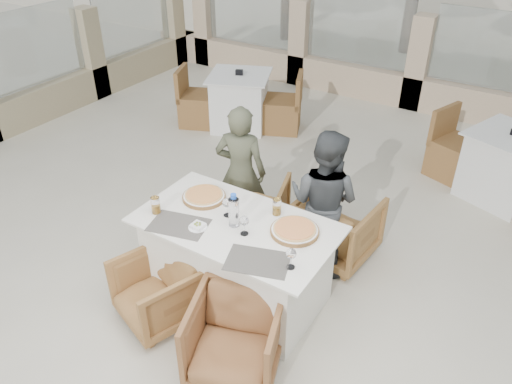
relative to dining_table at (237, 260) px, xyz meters
The scene contains 23 objects.
ground 0.39m from the dining_table, 102.61° to the left, with size 80.00×80.00×0.00m, color beige.
perimeter_wall_far 4.89m from the dining_table, 90.20° to the left, with size 10.00×0.34×1.60m, color #C8AD8D, non-canonical shape.
perimeter_wall_left 4.80m from the dining_table, 160.76° to the left, with size 0.34×7.00×1.60m, color tan, non-canonical shape.
dining_table is the anchor object (origin of this frame).
placemat_near_left 0.59m from the dining_table, 144.41° to the right, with size 0.45×0.30×0.00m, color #5B554E.
placemat_near_right 0.63m from the dining_table, 37.23° to the right, with size 0.45×0.30×0.00m, color #555049.
pizza_left 0.61m from the dining_table, 160.76° to the left, with size 0.37×0.37×0.05m, color #CF531C.
pizza_right 0.63m from the dining_table, 17.10° to the left, with size 0.38×0.38×0.05m, color #DC4B1E.
water_bottle 0.53m from the dining_table, 81.45° to the right, with size 0.08×0.08×0.29m, color #C2E2FF.
wine_glass_centre 0.49m from the dining_table, 156.33° to the left, with size 0.08×0.08×0.18m, color white, non-canonical shape.
wine_glass_near 0.50m from the dining_table, 30.49° to the right, with size 0.08×0.08×0.18m, color white, non-canonical shape.
wine_glass_corner 0.82m from the dining_table, 20.15° to the right, with size 0.08×0.08×0.18m, color silver, non-canonical shape.
beer_glass_left 0.81m from the dining_table, 160.36° to the right, with size 0.07×0.07×0.15m, color orange.
beer_glass_right 0.58m from the dining_table, 53.32° to the left, with size 0.07×0.07×0.14m, color orange.
olive_dish 0.51m from the dining_table, 136.10° to the right, with size 0.11×0.11×0.04m, color white, non-canonical shape.
armchair_far_left 0.98m from the dining_table, 113.57° to the left, with size 0.61×0.63×0.57m, color olive.
armchair_far_right 1.08m from the dining_table, 63.71° to the left, with size 0.67×0.69×0.62m, color olive.
armchair_near_left 0.68m from the dining_table, 125.94° to the right, with size 0.60×0.61×0.56m, color olive.
armchair_near_right 0.75m from the dining_table, 56.89° to the right, with size 0.64×0.66×0.60m, color brown.
diner_left 0.99m from the dining_table, 121.42° to the left, with size 0.50×0.33×1.36m, color #4C4F3A.
diner_right 0.92m from the dining_table, 63.02° to the left, with size 0.66×0.51×1.36m, color #3D4143.
bg_table_a 3.42m from the dining_table, 123.47° to the left, with size 1.64×0.82×0.77m, color white, non-canonical shape.
bg_table_b 3.29m from the dining_table, 60.56° to the left, with size 1.64×0.82×0.77m, color silver, non-canonical shape.
Camera 1 is at (1.85, -2.68, 3.11)m, focal length 35.00 mm.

